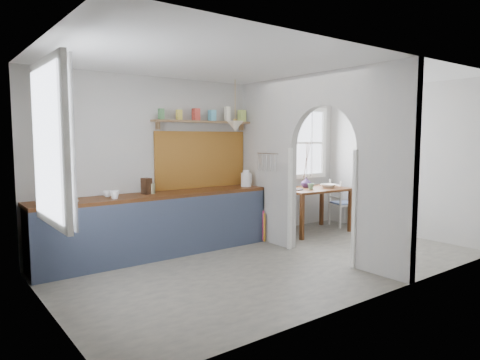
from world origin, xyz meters
TOP-DOWN VIEW (x-y plane):
  - floor at (0.00, 0.00)m, footprint 5.80×3.20m
  - ceiling at (0.00, 0.00)m, footprint 5.80×3.20m
  - walls at (0.00, 0.00)m, footprint 5.81×3.21m
  - partition at (0.70, 0.06)m, footprint 0.12×3.20m
  - kitchen_window at (-2.87, 0.00)m, footprint 0.10×1.16m
  - nook_window at (1.80, 1.56)m, footprint 1.76×0.10m
  - counter at (-1.13, 1.33)m, footprint 3.50×0.60m
  - sink at (-2.43, 1.30)m, footprint 0.40×0.40m
  - backsplash at (-0.20, 1.58)m, footprint 1.65×0.03m
  - shelf at (-0.20, 1.49)m, footprint 1.75×0.20m
  - pendant_lamp at (0.15, 1.15)m, footprint 0.26×0.26m
  - utensil_rail at (0.61, 0.90)m, footprint 0.02×0.50m
  - dining_table at (1.80, 1.03)m, footprint 1.33×0.93m
  - chair_left at (0.90, 1.09)m, footprint 0.56×0.56m
  - chair_right at (2.66, 1.04)m, footprint 0.51×0.51m
  - kettle at (0.46, 1.27)m, footprint 0.26×0.23m
  - mug_a at (-1.80, 1.17)m, footprint 0.12×0.12m
  - mug_b at (-1.82, 1.40)m, footprint 0.12×0.12m
  - knife_block at (-1.26, 1.37)m, footprint 0.12×0.16m
  - jar at (-1.20, 1.33)m, footprint 0.12×0.12m
  - towel_magenta at (0.58, 0.96)m, footprint 0.02×0.03m
  - towel_orange at (0.58, 0.94)m, footprint 0.02×0.03m
  - bowl at (2.08, 0.91)m, footprint 0.34×0.34m
  - table_cup at (1.63, 0.92)m, footprint 0.15×0.15m
  - plate at (1.40, 1.01)m, footprint 0.21×0.21m
  - vase at (1.78, 1.18)m, footprint 0.24×0.24m

SIDE VIEW (x-z plane):
  - floor at x=0.00m, z-range -0.01..0.01m
  - towel_orange at x=0.58m, z-range 0.02..0.48m
  - towel_magenta at x=0.58m, z-range 0.03..0.52m
  - dining_table at x=1.80m, z-range 0.00..0.80m
  - chair_right at x=2.66m, z-range 0.00..0.89m
  - counter at x=-1.13m, z-range 0.01..0.91m
  - chair_left at x=0.90m, z-range 0.00..0.98m
  - plate at x=1.40m, z-range 0.80..0.81m
  - bowl at x=2.08m, z-range 0.80..0.86m
  - table_cup at x=1.63m, z-range 0.80..0.90m
  - sink at x=-2.43m, z-range 0.88..0.90m
  - vase at x=1.78m, z-range 0.80..0.99m
  - mug_b at x=-1.82m, z-range 0.90..0.99m
  - mug_a at x=-1.80m, z-range 0.90..1.01m
  - jar at x=-1.20m, z-range 0.90..1.05m
  - knife_block at x=-1.26m, z-range 0.90..1.13m
  - kettle at x=0.46m, z-range 0.90..1.17m
  - walls at x=0.00m, z-range 0.00..2.60m
  - backsplash at x=-0.20m, z-range 0.90..1.80m
  - utensil_rail at x=0.61m, z-range 1.44..1.46m
  - partition at x=0.70m, z-range 0.15..2.75m
  - nook_window at x=1.80m, z-range 0.95..2.25m
  - kitchen_window at x=-2.87m, z-range 0.90..2.40m
  - pendant_lamp at x=0.15m, z-range 1.80..1.96m
  - shelf at x=-0.20m, z-range 1.89..2.10m
  - ceiling at x=0.00m, z-range 2.60..2.60m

